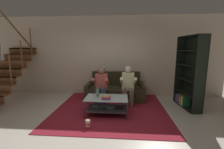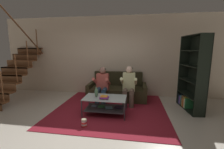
{
  "view_description": "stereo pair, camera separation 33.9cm",
  "coord_description": "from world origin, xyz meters",
  "px_view_note": "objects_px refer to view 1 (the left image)",
  "views": [
    {
      "loc": [
        0.58,
        -3.16,
        1.72
      ],
      "look_at": [
        0.25,
        1.1,
        0.99
      ],
      "focal_mm": 24.0,
      "sensor_mm": 36.0,
      "label": 1
    },
    {
      "loc": [
        0.91,
        -3.12,
        1.72
      ],
      "look_at": [
        0.25,
        1.1,
        0.99
      ],
      "focal_mm": 24.0,
      "sensor_mm": 36.0,
      "label": 2
    }
  ],
  "objects_px": {
    "couch": "(115,90)",
    "bookshelf": "(189,79)",
    "coffee_table": "(107,103)",
    "person_seated_right": "(128,84)",
    "vase": "(98,93)",
    "book_stack": "(106,97)",
    "popcorn_tub": "(88,124)",
    "person_seated_left": "(101,84)"
  },
  "relations": [
    {
      "from": "person_seated_right",
      "to": "coffee_table",
      "type": "xyz_separation_m",
      "value": [
        -0.57,
        -0.81,
        -0.34
      ]
    },
    {
      "from": "book_stack",
      "to": "bookshelf",
      "type": "relative_size",
      "value": 0.1
    },
    {
      "from": "vase",
      "to": "popcorn_tub",
      "type": "xyz_separation_m",
      "value": [
        -0.1,
        -0.72,
        -0.5
      ]
    },
    {
      "from": "person_seated_left",
      "to": "vase",
      "type": "height_order",
      "value": "person_seated_left"
    },
    {
      "from": "coffee_table",
      "to": "popcorn_tub",
      "type": "distance_m",
      "value": 0.83
    },
    {
      "from": "couch",
      "to": "bookshelf",
      "type": "bearing_deg",
      "value": -14.84
    },
    {
      "from": "couch",
      "to": "coffee_table",
      "type": "distance_m",
      "value": 1.35
    },
    {
      "from": "person_seated_right",
      "to": "coffee_table",
      "type": "relative_size",
      "value": 1.08
    },
    {
      "from": "person_seated_left",
      "to": "coffee_table",
      "type": "relative_size",
      "value": 1.04
    },
    {
      "from": "person_seated_left",
      "to": "popcorn_tub",
      "type": "relative_size",
      "value": 5.87
    },
    {
      "from": "vase",
      "to": "popcorn_tub",
      "type": "distance_m",
      "value": 0.88
    },
    {
      "from": "person_seated_left",
      "to": "coffee_table",
      "type": "height_order",
      "value": "person_seated_left"
    },
    {
      "from": "person_seated_left",
      "to": "person_seated_right",
      "type": "relative_size",
      "value": 0.96
    },
    {
      "from": "couch",
      "to": "person_seated_right",
      "type": "relative_size",
      "value": 1.66
    },
    {
      "from": "person_seated_right",
      "to": "bookshelf",
      "type": "distance_m",
      "value": 1.81
    },
    {
      "from": "couch",
      "to": "vase",
      "type": "height_order",
      "value": "couch"
    },
    {
      "from": "coffee_table",
      "to": "popcorn_tub",
      "type": "xyz_separation_m",
      "value": [
        -0.34,
        -0.73,
        -0.21
      ]
    },
    {
      "from": "vase",
      "to": "bookshelf",
      "type": "height_order",
      "value": "bookshelf"
    },
    {
      "from": "person_seated_left",
      "to": "person_seated_right",
      "type": "height_order",
      "value": "person_seated_right"
    },
    {
      "from": "person_seated_right",
      "to": "popcorn_tub",
      "type": "xyz_separation_m",
      "value": [
        -0.92,
        -1.54,
        -0.55
      ]
    },
    {
      "from": "person_seated_right",
      "to": "coffee_table",
      "type": "height_order",
      "value": "person_seated_right"
    },
    {
      "from": "person_seated_left",
      "to": "book_stack",
      "type": "xyz_separation_m",
      "value": [
        0.26,
        -0.94,
        -0.12
      ]
    },
    {
      "from": "person_seated_left",
      "to": "bookshelf",
      "type": "bearing_deg",
      "value": -1.16
    },
    {
      "from": "coffee_table",
      "to": "popcorn_tub",
      "type": "bearing_deg",
      "value": -115.19
    },
    {
      "from": "bookshelf",
      "to": "coffee_table",
      "type": "bearing_deg",
      "value": -162.28
    },
    {
      "from": "person_seated_right",
      "to": "couch",
      "type": "bearing_deg",
      "value": 128.55
    },
    {
      "from": "vase",
      "to": "bookshelf",
      "type": "distance_m",
      "value": 2.73
    },
    {
      "from": "person_seated_left",
      "to": "book_stack",
      "type": "distance_m",
      "value": 0.99
    },
    {
      "from": "bookshelf",
      "to": "popcorn_tub",
      "type": "bearing_deg",
      "value": -151.27
    },
    {
      "from": "couch",
      "to": "popcorn_tub",
      "type": "distance_m",
      "value": 2.14
    },
    {
      "from": "coffee_table",
      "to": "vase",
      "type": "xyz_separation_m",
      "value": [
        -0.24,
        -0.01,
        0.29
      ]
    },
    {
      "from": "couch",
      "to": "popcorn_tub",
      "type": "xyz_separation_m",
      "value": [
        -0.49,
        -2.07,
        -0.19
      ]
    },
    {
      "from": "popcorn_tub",
      "to": "vase",
      "type": "bearing_deg",
      "value": 81.79
    },
    {
      "from": "couch",
      "to": "book_stack",
      "type": "height_order",
      "value": "couch"
    },
    {
      "from": "popcorn_tub",
      "to": "person_seated_right",
      "type": "bearing_deg",
      "value": 59.31
    },
    {
      "from": "couch",
      "to": "vase",
      "type": "xyz_separation_m",
      "value": [
        -0.39,
        -1.36,
        0.3
      ]
    },
    {
      "from": "vase",
      "to": "book_stack",
      "type": "height_order",
      "value": "vase"
    },
    {
      "from": "book_stack",
      "to": "bookshelf",
      "type": "bearing_deg",
      "value": 20.56
    },
    {
      "from": "coffee_table",
      "to": "book_stack",
      "type": "relative_size",
      "value": 5.11
    },
    {
      "from": "vase",
      "to": "popcorn_tub",
      "type": "relative_size",
      "value": 1.36
    },
    {
      "from": "couch",
      "to": "vase",
      "type": "bearing_deg",
      "value": -106.07
    },
    {
      "from": "coffee_table",
      "to": "bookshelf",
      "type": "xyz_separation_m",
      "value": [
        2.37,
        0.76,
        0.55
      ]
    }
  ]
}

